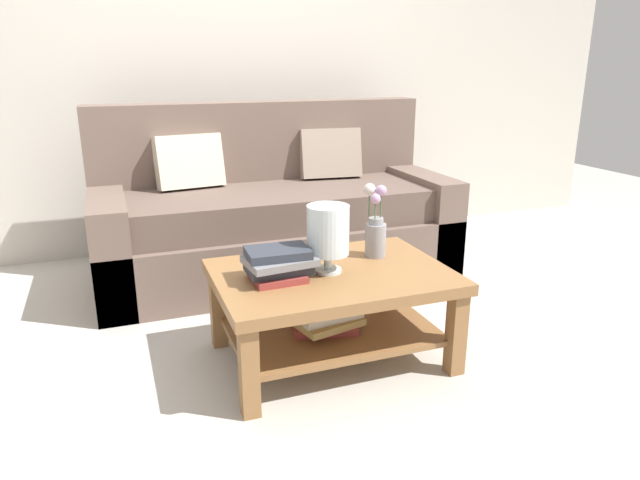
% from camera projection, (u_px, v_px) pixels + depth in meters
% --- Properties ---
extents(ground_plane, '(10.00, 10.00, 0.00)m').
position_uv_depth(ground_plane, '(302.00, 329.00, 2.92)').
color(ground_plane, '#B7B2A8').
extents(back_wall, '(6.40, 0.12, 2.70)m').
position_uv_depth(back_wall, '(225.00, 55.00, 3.99)').
color(back_wall, beige).
rests_on(back_wall, ground).
extents(couch, '(2.17, 0.90, 1.06)m').
position_uv_depth(couch, '(274.00, 217.00, 3.63)').
color(couch, brown).
rests_on(couch, ground).
extents(coffee_table, '(1.02, 0.72, 0.43)m').
position_uv_depth(coffee_table, '(331.00, 297.00, 2.55)').
color(coffee_table, olive).
rests_on(coffee_table, ground).
extents(book_stack_main, '(0.30, 0.23, 0.13)m').
position_uv_depth(book_stack_main, '(279.00, 263.00, 2.41)').
color(book_stack_main, '#993833').
rests_on(book_stack_main, coffee_table).
extents(glass_hurricane_vase, '(0.18, 0.18, 0.30)m').
position_uv_depth(glass_hurricane_vase, '(328.00, 232.00, 2.46)').
color(glass_hurricane_vase, silver).
rests_on(glass_hurricane_vase, coffee_table).
extents(flower_pitcher, '(0.10, 0.11, 0.35)m').
position_uv_depth(flower_pitcher, '(375.00, 229.00, 2.67)').
color(flower_pitcher, gray).
rests_on(flower_pitcher, coffee_table).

